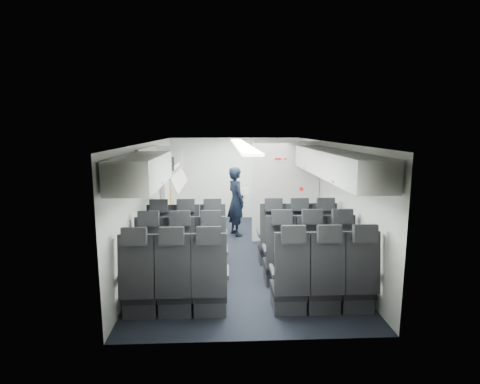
{
  "coord_description": "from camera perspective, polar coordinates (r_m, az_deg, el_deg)",
  "views": [
    {
      "loc": [
        -0.35,
        -6.92,
        2.41
      ],
      "look_at": [
        0.0,
        0.4,
        1.15
      ],
      "focal_mm": 28.0,
      "sensor_mm": 36.0,
      "label": 1
    }
  ],
  "objects": [
    {
      "name": "overhead_bin_left_front_open",
      "position": [
        6.8,
        -12.0,
        3.85
      ],
      "size": [
        0.64,
        1.7,
        0.72
      ],
      "color": "#9E9E93",
      "rests_on": "cabin_shell"
    },
    {
      "name": "papers",
      "position": [
        8.34,
        0.7,
        0.16
      ],
      "size": [
        0.2,
        0.07,
        0.14
      ],
      "primitive_type": "cube",
      "rotation": [
        0.0,
        0.0,
        0.26
      ],
      "color": "white",
      "rests_on": "flight_attendant"
    },
    {
      "name": "seat_row_front",
      "position": [
        6.71,
        0.38,
        -7.66
      ],
      "size": [
        3.33,
        0.56,
        1.24
      ],
      "color": "black",
      "rests_on": "cabin_shell"
    },
    {
      "name": "seat_row_rear",
      "position": [
        5.02,
        1.53,
        -13.82
      ],
      "size": [
        3.33,
        0.56,
        1.24
      ],
      "color": "black",
      "rests_on": "cabin_shell"
    },
    {
      "name": "flight_attendant",
      "position": [
        8.42,
        -0.61,
        -1.41
      ],
      "size": [
        0.56,
        0.67,
        1.56
      ],
      "primitive_type": "imported",
      "rotation": [
        0.0,
        0.0,
        1.96
      ],
      "color": "black",
      "rests_on": "ground"
    },
    {
      "name": "overhead_bin_right_rear",
      "position": [
        5.26,
        16.76,
        3.31
      ],
      "size": [
        0.53,
        1.8,
        0.4
      ],
      "color": "silver",
      "rests_on": "cabin_shell"
    },
    {
      "name": "overhead_bin_right_front",
      "position": [
        6.92,
        11.96,
        4.98
      ],
      "size": [
        0.53,
        1.7,
        0.4
      ],
      "color": "silver",
      "rests_on": "cabin_shell"
    },
    {
      "name": "bulkhead_partition",
      "position": [
        7.95,
        6.93,
        0.02
      ],
      "size": [
        1.4,
        0.15,
        2.13
      ],
      "color": "silver",
      "rests_on": "cabin_shell"
    },
    {
      "name": "galley_unit",
      "position": [
        9.84,
        4.89,
        1.19
      ],
      "size": [
        0.85,
        0.52,
        1.9
      ],
      "color": "#939399",
      "rests_on": "cabin_shell"
    },
    {
      "name": "seat_row_mid",
      "position": [
        5.86,
        0.87,
        -10.3
      ],
      "size": [
        3.33,
        0.56,
        1.24
      ],
      "color": "black",
      "rests_on": "cabin_shell"
    },
    {
      "name": "carry_on_bag",
      "position": [
        6.38,
        -12.05,
        4.13
      ],
      "size": [
        0.43,
        0.34,
        0.23
      ],
      "primitive_type": "cube",
      "rotation": [
        0.0,
        0.0,
        -0.18
      ],
      "color": "black",
      "rests_on": "overhead_bin_left_front_open"
    },
    {
      "name": "boarding_door",
      "position": [
        8.7,
        -11.22,
        -0.07
      ],
      "size": [
        0.12,
        1.27,
        1.86
      ],
      "color": "silver",
      "rests_on": "cabin_shell"
    },
    {
      "name": "overhead_bin_left_rear",
      "position": [
        5.07,
        -14.71,
        3.18
      ],
      "size": [
        0.53,
        1.8,
        0.4
      ],
      "color": "silver",
      "rests_on": "cabin_shell"
    },
    {
      "name": "cabin_shell",
      "position": [
        7.05,
        0.15,
        -0.76
      ],
      "size": [
        3.41,
        6.01,
        2.16
      ],
      "color": "black",
      "rests_on": "ground"
    }
  ]
}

